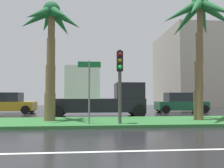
{
  "coord_description": "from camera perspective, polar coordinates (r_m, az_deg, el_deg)",
  "views": [
    {
      "loc": [
        1.87,
        -3.96,
        1.5
      ],
      "look_at": [
        3.1,
        10.16,
        2.21
      ],
      "focal_mm": 35.64,
      "sensor_mm": 36.0,
      "label": 1
    }
  ],
  "objects": [
    {
      "name": "car_in_traffic_second",
      "position": [
        20.4,
        -25.17,
        -4.51
      ],
      "size": [
        4.3,
        2.02,
        1.72
      ],
      "color": "#B28C1E",
      "rests_on": "ground_plane"
    },
    {
      "name": "near_lane_divider_stripe",
      "position": [
        6.42,
        -22.72,
        -16.13
      ],
      "size": [
        81.0,
        0.14,
        0.01
      ],
      "primitive_type": "cube",
      "color": "white",
      "rests_on": "ground_plane"
    },
    {
      "name": "median_strip",
      "position": [
        12.18,
        -13.99,
        -9.51
      ],
      "size": [
        85.5,
        4.0,
        0.15
      ],
      "primitive_type": "cube",
      "color": "#2D6B33",
      "rests_on": "ground_plane"
    },
    {
      "name": "street_name_sign",
      "position": [
        10.66,
        -5.86,
        0.25
      ],
      "size": [
        1.1,
        0.08,
        3.0
      ],
      "color": "slate",
      "rests_on": "median_strip"
    },
    {
      "name": "ground_plane",
      "position": [
        13.18,
        -13.31,
        -9.56
      ],
      "size": [
        90.0,
        42.0,
        0.1
      ],
      "primitive_type": "cube",
      "color": "black"
    },
    {
      "name": "building_far_right",
      "position": [
        38.33,
        24.16,
        3.46
      ],
      "size": [
        15.26,
        12.65,
        11.14
      ],
      "color": "#A89E8E",
      "rests_on": "ground_plane"
    },
    {
      "name": "box_truck_lead",
      "position": [
        15.71,
        -3.9,
        -2.7
      ],
      "size": [
        6.4,
        2.64,
        3.46
      ],
      "color": "black",
      "rests_on": "ground_plane"
    },
    {
      "name": "palm_tree_centre",
      "position": [
        13.78,
        21.58,
        14.36
      ],
      "size": [
        4.59,
        4.34,
        6.99
      ],
      "color": "brown",
      "rests_on": "median_strip"
    },
    {
      "name": "traffic_signal_median_right",
      "position": [
        10.65,
        2.03,
        2.95
      ],
      "size": [
        0.28,
        0.43,
        3.53
      ],
      "color": "#4C4C47",
      "rests_on": "median_strip"
    },
    {
      "name": "palm_tree_centre_left",
      "position": [
        12.83,
        -15.31,
        13.04
      ],
      "size": [
        3.56,
        3.47,
        6.44
      ],
      "color": "brown",
      "rests_on": "median_strip"
    },
    {
      "name": "car_in_traffic_third",
      "position": [
        20.16,
        17.15,
        -4.67
      ],
      "size": [
        4.3,
        2.02,
        1.72
      ],
      "color": "#195133",
      "rests_on": "ground_plane"
    }
  ]
}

